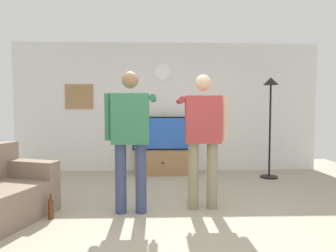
{
  "coord_description": "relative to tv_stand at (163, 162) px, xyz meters",
  "views": [
    {
      "loc": [
        -0.16,
        -3.21,
        1.3
      ],
      "look_at": [
        -0.03,
        1.2,
        1.05
      ],
      "focal_mm": 30.87,
      "sensor_mm": 36.0,
      "label": 1
    }
  ],
  "objects": [
    {
      "name": "person_standing_nearer_couch",
      "position": [
        0.5,
        -2.08,
        0.76
      ],
      "size": [
        0.63,
        0.78,
        1.75
      ],
      "color": "gray",
      "rests_on": "ground_plane"
    },
    {
      "name": "framed_picture",
      "position": [
        -1.74,
        0.3,
        1.33
      ],
      "size": [
        0.58,
        0.04,
        0.51
      ],
      "primitive_type": "cube",
      "color": "#997047"
    },
    {
      "name": "person_standing_nearer_lamp",
      "position": [
        -0.43,
        -2.21,
        0.78
      ],
      "size": [
        0.64,
        0.78,
        1.77
      ],
      "color": "#384266",
      "rests_on": "ground_plane"
    },
    {
      "name": "beverage_bottle",
      "position": [
        -1.36,
        -2.4,
        -0.12
      ],
      "size": [
        0.07,
        0.07,
        0.3
      ],
      "color": "#592D19",
      "rests_on": "ground_plane"
    },
    {
      "name": "wall_clock",
      "position": [
        -0.0,
        0.29,
        1.85
      ],
      "size": [
        0.33,
        0.03,
        0.33
      ],
      "primitive_type": "cylinder",
      "rotation": [
        1.57,
        0.0,
        0.0
      ],
      "color": "white"
    },
    {
      "name": "back_wall",
      "position": [
        0.09,
        0.35,
        1.11
      ],
      "size": [
        6.4,
        0.1,
        2.7
      ],
      "primitive_type": "cube",
      "color": "silver",
      "rests_on": "ground_plane"
    },
    {
      "name": "ground_plane",
      "position": [
        0.09,
        -2.6,
        -0.24
      ],
      "size": [
        8.4,
        8.4,
        0.0
      ],
      "primitive_type": "plane",
      "color": "#9E937F"
    },
    {
      "name": "television",
      "position": [
        0.0,
        0.05,
        0.58
      ],
      "size": [
        1.23,
        0.07,
        0.68
      ],
      "color": "black",
      "rests_on": "tv_stand"
    },
    {
      "name": "floor_lamp",
      "position": [
        2.03,
        -0.42,
        1.13
      ],
      "size": [
        0.32,
        0.32,
        1.91
      ],
      "color": "black",
      "rests_on": "ground_plane"
    },
    {
      "name": "tv_stand",
      "position": [
        0.0,
        0.0,
        0.0
      ],
      "size": [
        1.11,
        0.5,
        0.48
      ],
      "color": "#997047",
      "rests_on": "ground_plane"
    }
  ]
}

